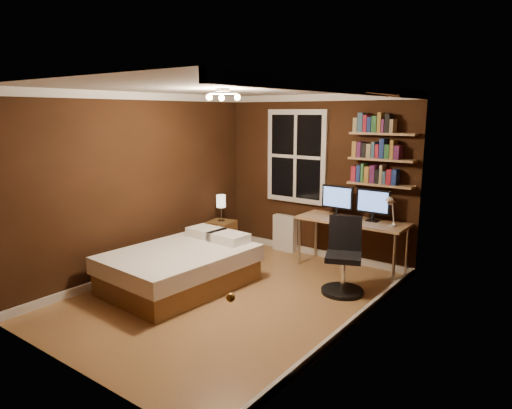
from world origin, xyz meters
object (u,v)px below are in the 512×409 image
Objects in this scene: radiator at (285,233)px; desk at (352,224)px; monitor_left at (337,201)px; bedside_lamp at (221,208)px; monitor_right at (373,205)px; office_chair at (343,264)px; bed at (181,267)px; desk_lamp at (391,211)px; nightstand at (222,236)px.

desk is at bearing -9.12° from radiator.
desk is 0.41m from monitor_left.
bedside_lamp is 2.44m from monitor_right.
desk is 0.94m from office_chair.
bed is 1.99× the size of office_chair.
monitor_left is 0.90m from desk_lamp.
bed is 3.96× the size of monitor_left.
desk_lamp is (0.88, -0.19, -0.01)m from monitor_left.
bedside_lamp is 0.28× the size of desk.
nightstand is 2.20m from desk.
office_chair is at bearing -33.83° from radiator.
bedside_lamp is 2.15m from desk.
desk is 3.23× the size of monitor_left.
radiator is 1.22× the size of monitor_left.
bedside_lamp is 1.12m from radiator.
desk_lamp is at bearing -29.66° from monitor_right.
radiator is at bearing 24.24° from nightstand.
nightstand is (-0.64, 1.53, -0.02)m from bed.
nightstand is 1.02× the size of monitor_left.
desk_lamp reaches higher than radiator.
monitor_left is (0.98, -0.13, 0.67)m from radiator.
bedside_lamp is 2.46m from office_chair.
office_chair is (0.57, -0.91, -0.60)m from monitor_left.
desk_lamp is at bearing 44.98° from bed.
desk_lamp is 0.99m from office_chair.
monitor_left is at bearing 14.71° from bedside_lamp.
monitor_left is 1.24m from office_chair.
monitor_left and monitor_right have the same top height.
office_chair is at bearing -112.90° from desk_lamp.
bedside_lamp reaches higher than nightstand.
monitor_left is at bearing 180.00° from monitor_right.
nightstand is at bearing -168.59° from monitor_right.
monitor_left is at bearing 168.01° from desk_lamp.
monitor_left is 0.50× the size of office_chair.
monitor_right is at bearing -4.69° from radiator.
desk is 0.40m from monitor_right.
bedside_lamp is at bearing -169.23° from desk.
bed is 1.23× the size of desk.
radiator is 1.34× the size of desk_lamp.
bedside_lamp is 0.90× the size of monitor_left.
bedside_lamp is at bearing -165.29° from monitor_left.
monitor_left reaches higher than desk.
nightstand is at bearing 147.16° from office_chair.
bed is at bearing -78.67° from nightstand.
bedside_lamp is 2.73m from desk_lamp.
bedside_lamp is (0.00, 0.00, 0.46)m from nightstand.
nightstand is at bearing -169.23° from desk.
office_chair is at bearing 35.51° from bed.
bed is at bearing -127.29° from desk.
nightstand is 2.81m from desk_lamp.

